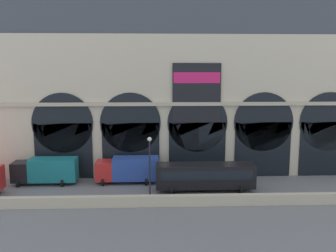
{
  "coord_description": "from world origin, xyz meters",
  "views": [
    {
      "loc": [
        -5.41,
        -39.48,
        13.51
      ],
      "look_at": [
        -3.68,
        5.0,
        6.57
      ],
      "focal_mm": 38.69,
      "sensor_mm": 36.0,
      "label": 1
    }
  ],
  "objects": [
    {
      "name": "box_truck_west",
      "position": [
        -18.31,
        2.74,
        1.7
      ],
      "size": [
        7.5,
        2.91,
        3.12
      ],
      "color": "black",
      "rests_on": "ground"
    },
    {
      "name": "box_truck_midwest",
      "position": [
        -8.53,
        2.84,
        1.7
      ],
      "size": [
        7.5,
        2.91,
        3.12
      ],
      "color": "red",
      "rests_on": "ground"
    },
    {
      "name": "bus_center",
      "position": [
        0.26,
        -0.52,
        1.78
      ],
      "size": [
        11.0,
        3.25,
        3.1
      ],
      "color": "black",
      "rests_on": "ground"
    },
    {
      "name": "quay_parapet_wall",
      "position": [
        0.0,
        -4.92,
        0.55
      ],
      "size": [
        90.0,
        0.7,
        1.11
      ],
      "primitive_type": "cube",
      "color": "beige",
      "rests_on": "ground"
    },
    {
      "name": "street_lamp_quayside",
      "position": [
        -5.88,
        -4.12,
        4.41
      ],
      "size": [
        0.44,
        0.44,
        6.9
      ],
      "color": "black",
      "rests_on": "ground"
    },
    {
      "name": "ground_plane",
      "position": [
        0.0,
        0.0,
        0.0
      ],
      "size": [
        200.0,
        200.0,
        0.0
      ],
      "primitive_type": "plane",
      "color": "slate"
    },
    {
      "name": "station_building",
      "position": [
        0.03,
        7.97,
        10.79
      ],
      "size": [
        51.7,
        6.35,
        22.12
      ],
      "color": "beige",
      "rests_on": "ground"
    }
  ]
}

